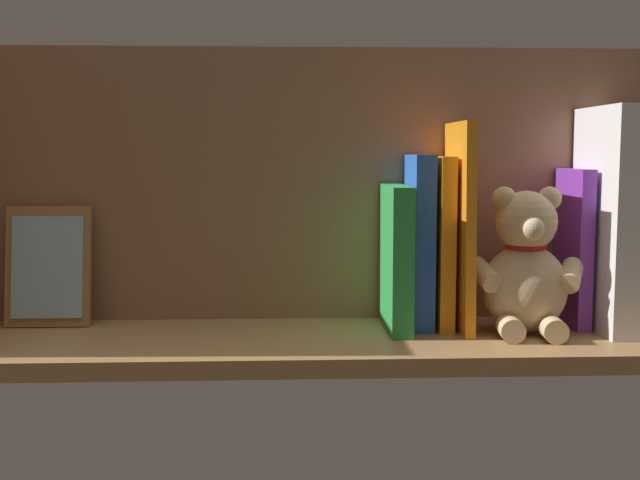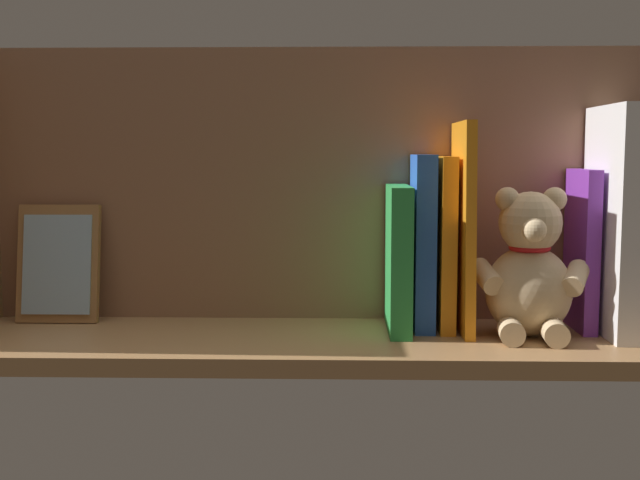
% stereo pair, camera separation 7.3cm
% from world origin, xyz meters
% --- Properties ---
extents(ground_plane, '(0.96, 0.26, 0.02)m').
position_xyz_m(ground_plane, '(0.00, 0.00, -0.01)').
color(ground_plane, '#A87A4C').
extents(shelf_back_panel, '(0.96, 0.02, 0.37)m').
position_xyz_m(shelf_back_panel, '(0.00, -0.11, 0.19)').
color(shelf_back_panel, '#926348').
rests_on(shelf_back_panel, ground_plane).
extents(dictionary_thick_white, '(0.05, 0.16, 0.29)m').
position_xyz_m(dictionary_thick_white, '(-0.38, -0.02, 0.14)').
color(dictionary_thick_white, white).
rests_on(dictionary_thick_white, ground_plane).
extents(book_1, '(0.02, 0.10, 0.21)m').
position_xyz_m(book_1, '(-0.34, -0.04, 0.10)').
color(book_1, purple).
rests_on(book_1, ground_plane).
extents(teddy_bear, '(0.15, 0.13, 0.19)m').
position_xyz_m(teddy_bear, '(-0.26, 0.00, 0.08)').
color(teddy_bear, '#D1B284').
rests_on(teddy_bear, ground_plane).
extents(book_2, '(0.02, 0.13, 0.27)m').
position_xyz_m(book_2, '(-0.18, -0.03, 0.13)').
color(book_2, orange).
rests_on(book_2, ground_plane).
extents(book_3, '(0.02, 0.11, 0.22)m').
position_xyz_m(book_3, '(-0.16, -0.04, 0.11)').
color(book_3, orange).
rests_on(book_3, ground_plane).
extents(book_4, '(0.03, 0.10, 0.23)m').
position_xyz_m(book_4, '(-0.13, -0.04, 0.11)').
color(book_4, blue).
rests_on(book_4, ground_plane).
extents(book_5, '(0.03, 0.14, 0.19)m').
position_xyz_m(book_5, '(-0.10, -0.03, 0.09)').
color(book_5, green).
rests_on(book_5, ground_plane).
extents(picture_frame_leaning, '(0.11, 0.04, 0.16)m').
position_xyz_m(picture_frame_leaning, '(0.36, -0.07, 0.08)').
color(picture_frame_leaning, '#9E6B3D').
rests_on(picture_frame_leaning, ground_plane).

